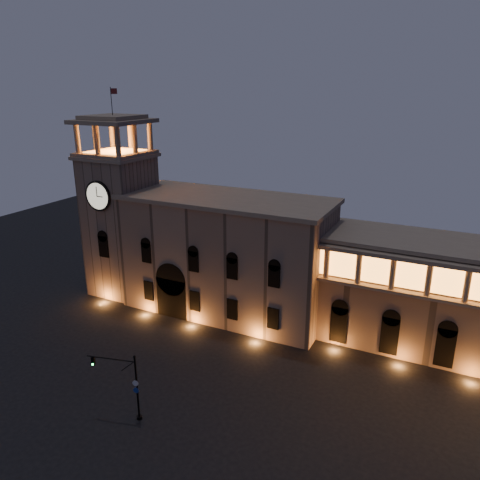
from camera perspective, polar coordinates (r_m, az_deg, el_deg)
The scene contains 4 objects.
ground at distance 55.79m, azimuth -10.68°, elevation -17.79°, with size 160.00×160.00×0.00m, color black.
government_building at distance 69.08m, azimuth -1.72°, elevation -1.86°, with size 30.80×12.80×17.60m.
clock_tower at distance 77.18m, azimuth -14.30°, elevation 2.66°, with size 9.80×9.80×32.40m.
traffic_light at distance 50.53m, azimuth -13.46°, elevation -16.80°, with size 5.34×1.58×7.50m.
Camera 1 is at (28.25, -35.39, 32.59)m, focal length 35.00 mm.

